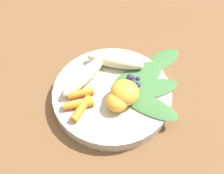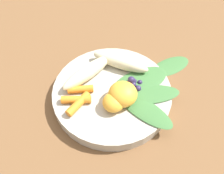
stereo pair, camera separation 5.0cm
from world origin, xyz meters
name	(u,v)px [view 1 (the left image)]	position (x,y,z in m)	size (l,w,h in m)	color
ground_plane	(112,97)	(0.00, 0.00, 0.00)	(2.40, 2.40, 0.00)	brown
bowl	(112,94)	(0.00, 0.00, 0.01)	(0.24, 0.24, 0.03)	#B2AD9E
banana_peeled_left	(85,76)	(-0.06, -0.02, 0.04)	(0.12, 0.03, 0.03)	beige
banana_peeled_right	(115,61)	(-0.04, 0.05, 0.04)	(0.12, 0.03, 0.03)	beige
orange_segment_near	(125,93)	(0.03, 0.00, 0.05)	(0.06, 0.06, 0.04)	#F4A833
orange_segment_far	(117,102)	(0.03, -0.02, 0.04)	(0.04, 0.04, 0.03)	#F4A833
carrot_front	(81,93)	(-0.04, -0.05, 0.03)	(0.01, 0.01, 0.05)	orange
carrot_mid_left	(79,104)	(-0.02, -0.07, 0.03)	(0.01, 0.01, 0.06)	orange
carrot_mid_right	(82,108)	(-0.01, -0.07, 0.03)	(0.02, 0.02, 0.06)	orange
blueberry_pile	(130,83)	(0.02, 0.03, 0.03)	(0.04, 0.05, 0.03)	#2D234C
coconut_shred_patch	(144,78)	(0.03, 0.07, 0.03)	(0.05, 0.05, 0.00)	white
kale_leaf_left	(148,105)	(0.08, 0.02, 0.03)	(0.12, 0.04, 0.01)	#3D7038
kale_leaf_right	(146,90)	(0.05, 0.04, 0.03)	(0.14, 0.05, 0.01)	#3D7038
kale_leaf_rear	(137,78)	(0.02, 0.06, 0.03)	(0.13, 0.06, 0.01)	#3D7038
kale_leaf_stray	(162,59)	(0.02, 0.16, 0.00)	(0.10, 0.05, 0.01)	#3D7038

